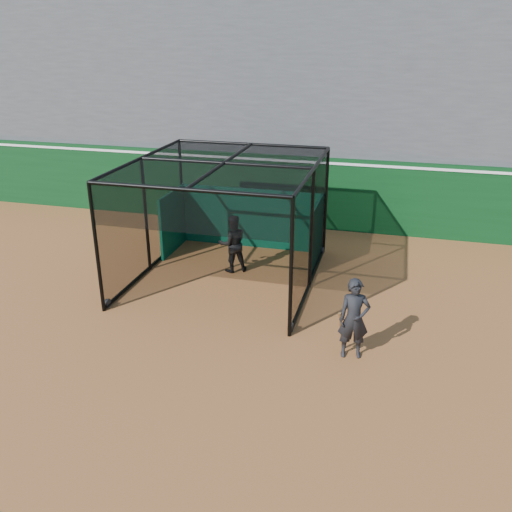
# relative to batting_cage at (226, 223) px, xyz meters

# --- Properties ---
(ground) EXTENTS (120.00, 120.00, 0.00)m
(ground) POSITION_rel_batting_cage_xyz_m (0.51, -3.54, -1.63)
(ground) COLOR brown
(ground) RESTS_ON ground
(outfield_wall) EXTENTS (50.00, 0.50, 2.50)m
(outfield_wall) POSITION_rel_batting_cage_xyz_m (0.51, 4.96, -0.34)
(outfield_wall) COLOR #0A3714
(outfield_wall) RESTS_ON ground
(grandstand) EXTENTS (50.00, 7.85, 8.95)m
(grandstand) POSITION_rel_batting_cage_xyz_m (0.51, 8.73, 2.85)
(grandstand) COLOR #4C4C4F
(grandstand) RESTS_ON ground
(batting_cage) EXTENTS (4.78, 5.40, 3.26)m
(batting_cage) POSITION_rel_batting_cage_xyz_m (0.00, 0.00, 0.00)
(batting_cage) COLOR black
(batting_cage) RESTS_ON ground
(batter) EXTENTS (1.02, 0.96, 1.67)m
(batter) POSITION_rel_batting_cage_xyz_m (0.03, 0.50, -0.79)
(batter) COLOR black
(batter) RESTS_ON ground
(on_deck_player) EXTENTS (0.72, 0.55, 1.77)m
(on_deck_player) POSITION_rel_batting_cage_xyz_m (3.78, -3.12, -0.74)
(on_deck_player) COLOR black
(on_deck_player) RESTS_ON ground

